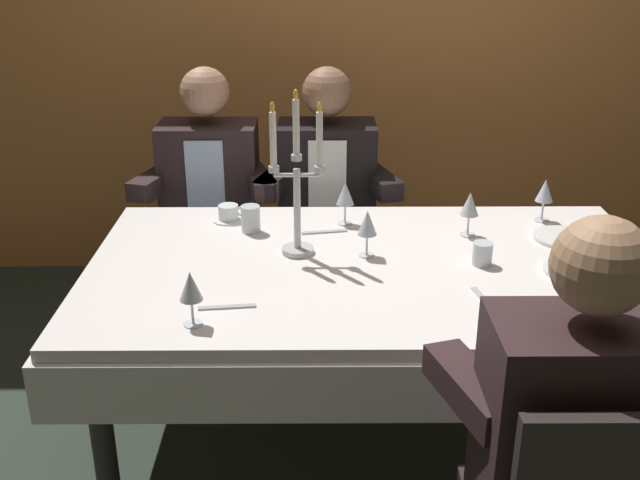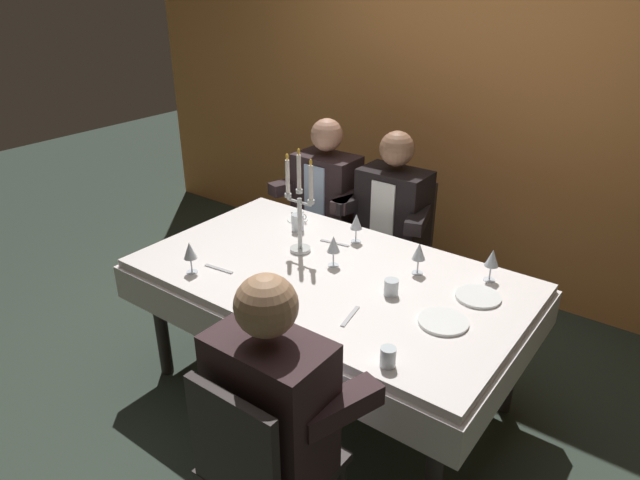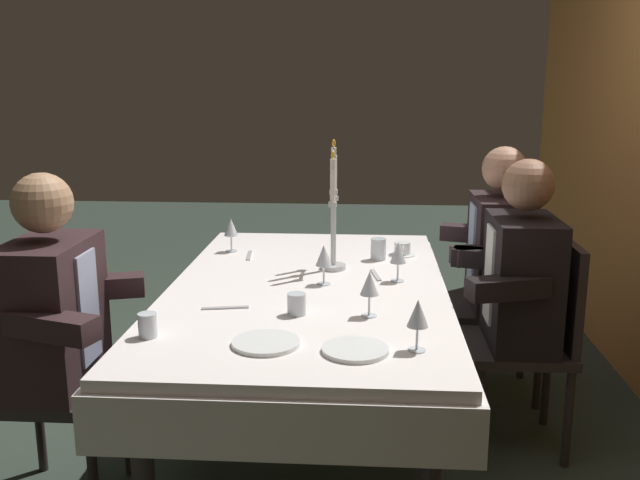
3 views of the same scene
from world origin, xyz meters
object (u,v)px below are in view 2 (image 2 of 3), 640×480
object	(u,v)px
dining_table	(329,292)
wine_glass_2	(419,252)
water_tumbler_1	(388,357)
seated_diner_0	(327,193)
dinner_plate_1	(443,321)
wine_glass_0	(334,245)
wine_glass_1	(356,223)
water_tumbler_0	(391,287)
water_tumbler_2	(298,223)
coffee_cup_0	(298,216)
seated_diner_2	(270,405)
candelabra	(300,211)
dinner_plate_0	(478,297)
wine_glass_3	(492,259)
seated_diner_1	(394,211)
wine_glass_4	(190,252)

from	to	relation	value
dining_table	wine_glass_2	xyz separation A→B (m)	(0.36, 0.25, 0.23)
water_tumbler_1	seated_diner_0	size ratio (longest dim) A/B	0.06
dinner_plate_1	wine_glass_0	distance (m)	0.70
wine_glass_1	seated_diner_0	bearing A→B (deg)	137.85
water_tumbler_0	water_tumbler_2	world-z (taller)	water_tumbler_2
water_tumbler_1	wine_glass_0	bearing A→B (deg)	140.03
water_tumbler_2	wine_glass_1	bearing A→B (deg)	12.17
water_tumbler_1	coffee_cup_0	world-z (taller)	water_tumbler_1
dining_table	water_tumbler_1	xyz separation A→B (m)	(0.61, -0.46, 0.16)
wine_glass_1	coffee_cup_0	distance (m)	0.45
water_tumbler_1	seated_diner_2	bearing A→B (deg)	-117.41
candelabra	wine_glass_2	size ratio (longest dim) A/B	3.43
wine_glass_1	wine_glass_0	bearing A→B (deg)	-78.20
wine_glass_0	water_tumbler_1	bearing A→B (deg)	-39.97
dinner_plate_0	dinner_plate_1	distance (m)	0.28
candelabra	dinner_plate_1	distance (m)	0.95
wine_glass_1	seated_diner_2	size ratio (longest dim) A/B	0.13
wine_glass_3	seated_diner_1	size ratio (longest dim) A/B	0.13
dinner_plate_1	wine_glass_4	bearing A→B (deg)	-164.22
wine_glass_0	seated_diner_0	bearing A→B (deg)	127.87
candelabra	seated_diner_0	size ratio (longest dim) A/B	0.45
candelabra	coffee_cup_0	distance (m)	0.46
candelabra	water_tumbler_0	bearing A→B (deg)	-9.14
wine_glass_0	wine_glass_3	bearing A→B (deg)	25.46
wine_glass_4	water_tumbler_2	bearing A→B (deg)	81.24
dining_table	wine_glass_0	distance (m)	0.25
coffee_cup_0	seated_diner_2	world-z (taller)	seated_diner_2
dining_table	dinner_plate_0	bearing A→B (deg)	16.67
dinner_plate_1	coffee_cup_0	xyz separation A→B (m)	(-1.18, 0.48, 0.02)
wine_glass_2	water_tumbler_1	world-z (taller)	wine_glass_2
wine_glass_4	water_tumbler_0	bearing A→B (deg)	24.27
seated_diner_1	wine_glass_1	bearing A→B (deg)	-83.32
wine_glass_4	wine_glass_1	bearing A→B (deg)	59.53
dinner_plate_1	wine_glass_0	bearing A→B (deg)	168.28
wine_glass_1	water_tumbler_2	xyz separation A→B (m)	(-0.35, -0.08, -0.07)
water_tumbler_2	seated_diner_0	xyz separation A→B (m)	(-0.23, 0.60, -0.05)
wine_glass_1	candelabra	bearing A→B (deg)	-122.32
coffee_cup_0	seated_diner_2	distance (m)	1.58
seated_diner_0	dinner_plate_0	bearing A→B (deg)	-26.72
wine_glass_4	water_tumbler_2	distance (m)	0.71
dinner_plate_0	seated_diner_2	size ratio (longest dim) A/B	0.17
wine_glass_3	seated_diner_0	world-z (taller)	seated_diner_0
wine_glass_1	water_tumbler_1	bearing A→B (deg)	-50.07
dinner_plate_0	wine_glass_0	size ratio (longest dim) A/B	1.26
wine_glass_0	seated_diner_0	distance (m)	1.05
candelabra	seated_diner_1	size ratio (longest dim) A/B	0.45
dining_table	wine_glass_4	distance (m)	0.72
dinner_plate_0	water_tumbler_1	distance (m)	0.67
wine_glass_2	wine_glass_4	bearing A→B (deg)	-143.73
dining_table	wine_glass_4	bearing A→B (deg)	-142.71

